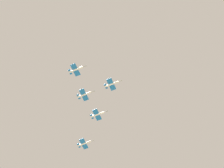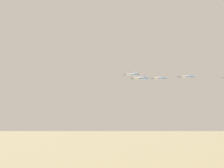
% 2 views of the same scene
% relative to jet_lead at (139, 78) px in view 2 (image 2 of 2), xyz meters
% --- Properties ---
extents(jet_lead, '(7.78, 9.93, 2.13)m').
position_rel_jet_lead_xyz_m(jet_lead, '(0.00, 0.00, 0.00)').
color(jet_lead, white).
extents(jet_port_inner, '(7.78, 9.93, 2.13)m').
position_rel_jet_lead_xyz_m(jet_port_inner, '(19.63, 6.61, 0.53)').
color(jet_port_inner, white).
extents(jet_starboard_inner, '(7.78, 9.93, 2.13)m').
position_rel_jet_lead_xyz_m(jet_starboard_inner, '(-6.61, 19.63, 1.11)').
color(jet_starboard_inner, white).
extents(jet_port_outer, '(7.78, 9.93, 2.13)m').
position_rel_jet_lead_xyz_m(jet_port_outer, '(7.16, 14.43, -0.42)').
color(jet_port_outer, white).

